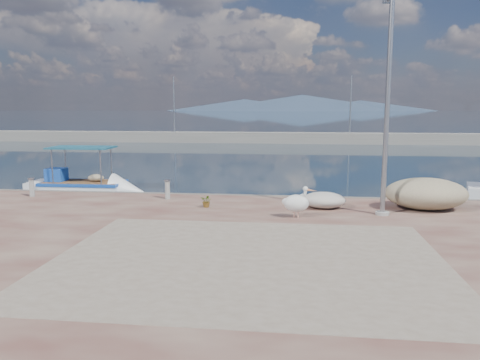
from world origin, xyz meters
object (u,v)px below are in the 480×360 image
object	(u,v)px
boat_left	(83,188)
lamp_post	(387,113)
pelican	(297,203)
bollard_near	(167,188)

from	to	relation	value
boat_left	lamp_post	world-z (taller)	lamp_post
boat_left	pelican	size ratio (longest dim) A/B	4.85
pelican	lamp_post	world-z (taller)	lamp_post
pelican	boat_left	bearing A→B (deg)	161.88
boat_left	lamp_post	xyz separation A→B (m)	(12.89, -5.37, 3.60)
bollard_near	boat_left	bearing A→B (deg)	145.07
pelican	lamp_post	distance (m)	4.04
lamp_post	bollard_near	size ratio (longest dim) A/B	9.28
pelican	lamp_post	size ratio (longest dim) A/B	0.16
boat_left	pelican	world-z (taller)	boat_left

